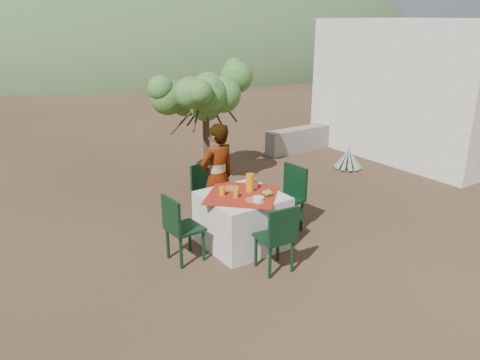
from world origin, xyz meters
name	(u,v)px	position (x,y,z in m)	size (l,w,h in m)	color
ground	(287,236)	(0.00, 0.00, 0.00)	(160.00, 160.00, 0.00)	#331F17
table	(242,220)	(-0.69, 0.17, 0.38)	(1.30, 1.30, 0.76)	silver
chair_far	(207,190)	(-0.69, 1.13, 0.52)	(0.53, 0.53, 0.94)	black
chair_near	(278,236)	(-0.75, -0.69, 0.50)	(0.45, 0.45, 0.90)	black
chair_left	(179,226)	(-1.63, 0.23, 0.51)	(0.45, 0.45, 0.91)	black
chair_right	(289,195)	(0.19, 0.22, 0.54)	(0.49, 0.49, 0.98)	black
person	(218,177)	(-0.67, 0.84, 0.81)	(0.59, 0.39, 1.62)	#8C6651
shrub_tree	(207,100)	(0.32, 2.80, 1.59)	(1.71, 1.68, 2.01)	#493424
agave	(348,159)	(3.11, 1.75, 0.21)	(0.57, 0.58, 0.62)	slate
guesthouse	(427,87)	(5.60, 1.80, 1.50)	(3.20, 4.20, 3.00)	white
stone_wall	(312,137)	(3.60, 3.40, 0.28)	(2.60, 0.35, 0.55)	gray
hill_near_right	(130,52)	(12.00, 36.00, 0.00)	(48.00, 48.00, 20.00)	#3C5831
hill_far_right	(223,41)	(28.00, 46.00, 0.00)	(36.00, 36.00, 14.00)	slate
plate_far	(232,188)	(-0.69, 0.44, 0.77)	(0.22, 0.22, 0.01)	brown
plate_near	(253,200)	(-0.70, -0.10, 0.77)	(0.21, 0.21, 0.01)	brown
glass_far	(222,191)	(-0.94, 0.29, 0.82)	(0.08, 0.08, 0.12)	orange
glass_near	(236,193)	(-0.82, 0.12, 0.82)	(0.07, 0.07, 0.11)	orange
juice_pitcher	(250,183)	(-0.53, 0.21, 0.89)	(0.11, 0.11, 0.25)	orange
bowl_plate	(258,201)	(-0.67, -0.17, 0.77)	(0.20, 0.20, 0.01)	brown
white_bowl	(258,199)	(-0.67, -0.17, 0.80)	(0.15, 0.15, 0.05)	silver
jar_left	(256,184)	(-0.38, 0.27, 0.81)	(0.07, 0.07, 0.10)	orange
jar_right	(254,182)	(-0.33, 0.39, 0.81)	(0.06, 0.06, 0.09)	orange
napkin_holder	(254,186)	(-0.43, 0.24, 0.81)	(0.08, 0.04, 0.10)	silver
fruit_cluster	(267,193)	(-0.43, -0.06, 0.80)	(0.14, 0.13, 0.07)	#5B7F2E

